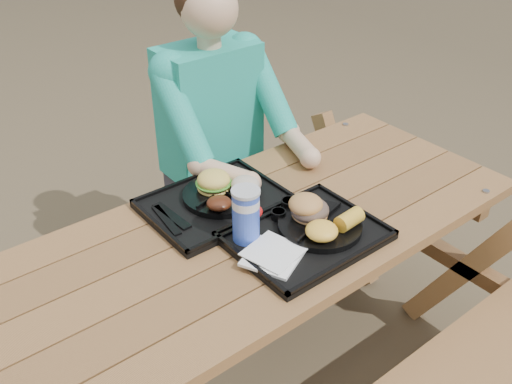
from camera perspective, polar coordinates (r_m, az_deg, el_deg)
ground at (r=2.32m, az=0.00°, el=-18.58°), size 60.00×60.00×0.00m
picnic_table at (r=2.05m, az=0.00°, el=-11.99°), size 1.80×1.49×0.75m
tray_near at (r=1.75m, az=4.95°, el=-4.47°), size 0.45×0.35×0.02m
tray_far at (r=1.89m, az=-4.01°, el=-1.22°), size 0.45×0.35×0.02m
plate_near at (r=1.77m, az=6.40°, el=-3.35°), size 0.26×0.26×0.02m
plate_far at (r=1.90m, az=-3.47°, el=-0.28°), size 0.26×0.26×0.02m
napkin_stack at (r=1.64m, az=1.68°, el=-6.43°), size 0.20×0.20×0.02m
soda_cup at (r=1.67m, az=-1.01°, el=-2.46°), size 0.08×0.08×0.16m
condiment_bbq at (r=1.80m, az=2.26°, el=-2.27°), size 0.05×0.05×0.03m
condiment_mustard at (r=1.84m, az=3.35°, el=-1.23°), size 0.05×0.05×0.03m
sandwich at (r=1.75m, az=5.48°, el=-0.86°), size 0.11×0.11×0.12m
mac_cheese at (r=1.69m, az=6.59°, el=-3.88°), size 0.10×0.10×0.05m
corn_cob at (r=1.74m, az=9.32°, el=-2.72°), size 0.10×0.10×0.05m
cutlery_far at (r=1.83m, az=-8.45°, el=-2.36°), size 0.04×0.18×0.01m
burger at (r=1.89m, az=-4.28°, el=1.62°), size 0.11×0.11×0.10m
baked_beans at (r=1.81m, az=-3.71°, el=-1.12°), size 0.08×0.08×0.04m
potato_salad at (r=1.88m, az=-1.08°, el=0.73°), size 0.10×0.10×0.05m
diner at (r=2.38m, az=-4.16°, el=3.03°), size 0.48×0.84×1.28m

